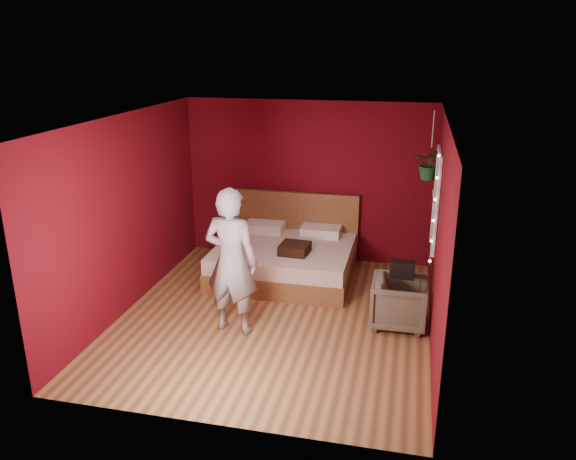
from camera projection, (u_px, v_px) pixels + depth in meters
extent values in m
plane|color=#996A3D|center=(275.00, 317.00, 7.42)|extent=(4.50, 4.50, 0.00)
cube|color=#570913|center=(308.00, 182.00, 9.09)|extent=(4.00, 0.02, 2.60)
cube|color=#570913|center=(211.00, 302.00, 4.92)|extent=(4.00, 0.02, 2.60)
cube|color=#570913|center=(127.00, 213.00, 7.43)|extent=(0.02, 4.50, 2.60)
cube|color=#570913|center=(440.00, 236.00, 6.58)|extent=(0.02, 4.50, 2.60)
cube|color=silver|center=(273.00, 118.00, 6.58)|extent=(4.00, 4.50, 0.02)
cube|color=white|center=(436.00, 199.00, 7.36)|extent=(0.04, 0.97, 1.27)
cube|color=black|center=(435.00, 199.00, 7.36)|extent=(0.02, 0.85, 1.15)
cube|color=white|center=(434.00, 199.00, 7.36)|extent=(0.03, 0.05, 1.15)
cube|color=white|center=(434.00, 199.00, 7.36)|extent=(0.03, 0.85, 0.05)
cylinder|color=silver|center=(434.00, 210.00, 6.88)|extent=(0.01, 0.01, 1.45)
sphere|color=#FFF2CC|center=(430.00, 261.00, 7.10)|extent=(0.04, 0.04, 0.04)
sphere|color=#FFF2CC|center=(431.00, 241.00, 7.01)|extent=(0.04, 0.04, 0.04)
sphere|color=#FFF2CC|center=(433.00, 221.00, 6.92)|extent=(0.04, 0.04, 0.04)
sphere|color=#FFF2CC|center=(435.00, 199.00, 6.84)|extent=(0.04, 0.04, 0.04)
sphere|color=#FFF2CC|center=(437.00, 178.00, 6.75)|extent=(0.04, 0.04, 0.04)
sphere|color=#FFF2CC|center=(439.00, 156.00, 6.66)|extent=(0.04, 0.04, 0.04)
cube|color=brown|center=(284.00, 268.00, 8.64)|extent=(2.07, 1.76, 0.29)
cube|color=beige|center=(284.00, 253.00, 8.55)|extent=(2.02, 1.72, 0.23)
cube|color=brown|center=(296.00, 226.00, 9.27)|extent=(2.07, 0.08, 1.14)
cube|color=silver|center=(265.00, 227.00, 9.13)|extent=(0.62, 0.39, 0.14)
cube|color=silver|center=(321.00, 231.00, 8.94)|extent=(0.62, 0.39, 0.14)
imported|color=gray|center=(231.00, 262.00, 6.80)|extent=(0.72, 0.52, 1.86)
imported|color=#60604C|center=(399.00, 302.00, 7.12)|extent=(0.70, 0.68, 0.64)
cube|color=black|center=(402.00, 269.00, 7.05)|extent=(0.31, 0.17, 0.22)
cube|color=black|center=(295.00, 249.00, 8.19)|extent=(0.44, 0.44, 0.15)
cylinder|color=silver|center=(433.00, 129.00, 7.48)|extent=(0.01, 0.01, 0.49)
imported|color=#195A22|center=(430.00, 164.00, 7.63)|extent=(0.49, 0.46, 0.45)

